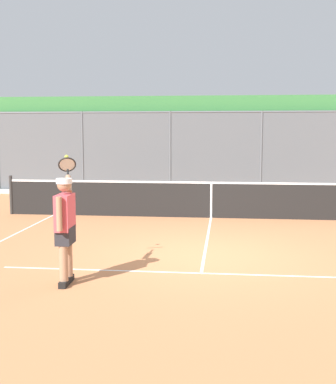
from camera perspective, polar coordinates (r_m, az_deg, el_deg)
The scene contains 5 objects.
ground_plane at distance 9.66m, azimuth 4.05°, elevation -7.02°, with size 60.00×60.00×0.00m, color #C67A4C.
court_line_markings at distance 8.17m, azimuth 3.58°, elevation -9.60°, with size 8.63×9.72×0.01m.
fence_backdrop at distance 18.76m, azimuth 5.31°, elevation 5.11°, with size 18.87×1.37×3.51m.
tennis_net at distance 13.63m, azimuth 4.80°, elevation -0.81°, with size 11.09×0.09×1.07m.
tennis_player at distance 7.87m, azimuth -11.31°, elevation -3.35°, with size 0.50×1.36×1.91m.
Camera 1 is at (-0.38, 9.37, 2.33)m, focal length 48.24 mm.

